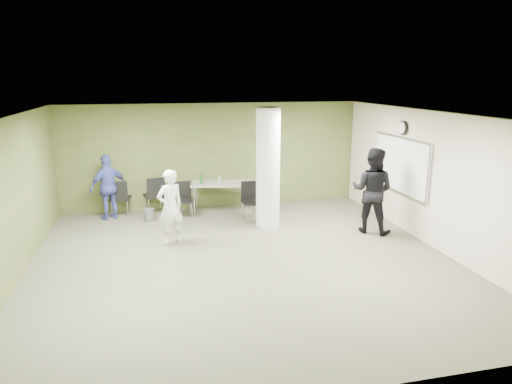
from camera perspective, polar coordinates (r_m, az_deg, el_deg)
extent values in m
plane|color=#4B4D3C|center=(8.94, -1.57, -8.56)|extent=(8.00, 8.00, 0.00)
plane|color=white|center=(8.28, -1.71, 9.62)|extent=(8.00, 8.00, 0.00)
cube|color=#4B5A2A|center=(12.37, -5.33, 4.53)|extent=(8.00, 2.80, 0.02)
cube|color=#4B5A2A|center=(8.68, -28.50, -1.28)|extent=(0.02, 8.00, 2.80)
cube|color=beige|center=(10.06, 21.30, 1.40)|extent=(0.02, 8.00, 2.80)
cylinder|color=silver|center=(10.62, 1.51, 3.00)|extent=(0.56, 0.56, 2.80)
cube|color=silver|center=(11.00, 17.58, 3.25)|extent=(0.04, 2.30, 1.30)
cube|color=white|center=(10.98, 17.46, 3.25)|extent=(0.02, 2.20, 1.20)
cylinder|color=black|center=(10.88, 17.91, 7.65)|extent=(0.05, 0.32, 0.32)
cylinder|color=white|center=(10.86, 17.77, 7.65)|extent=(0.02, 0.26, 0.26)
cube|color=#999A94|center=(11.85, -4.00, 1.08)|extent=(1.80, 1.05, 0.04)
cylinder|color=silver|center=(11.72, -7.73, -1.19)|extent=(0.04, 0.04, 0.76)
cylinder|color=silver|center=(11.66, -0.29, -1.14)|extent=(0.04, 0.04, 0.76)
cylinder|color=silver|center=(12.28, -7.46, -0.47)|extent=(0.04, 0.04, 0.76)
cylinder|color=silver|center=(12.23, -0.37, -0.41)|extent=(0.04, 0.04, 0.76)
cylinder|color=#1D541C|center=(11.78, -6.87, 1.65)|extent=(0.07, 0.07, 0.25)
cylinder|color=#B2B2B7|center=(11.87, -4.60, 1.63)|extent=(0.06, 0.06, 0.18)
cylinder|color=#4C4C4C|center=(11.59, -13.20, -2.80)|extent=(0.26, 0.26, 0.30)
cube|color=black|center=(12.11, -16.55, -0.76)|extent=(0.54, 0.54, 0.05)
cube|color=black|center=(11.85, -16.85, 0.17)|extent=(0.45, 0.11, 0.46)
cylinder|color=silver|center=(12.32, -15.41, -1.60)|extent=(0.02, 0.02, 0.44)
cylinder|color=silver|center=(12.40, -17.17, -1.62)|extent=(0.02, 0.02, 0.44)
cylinder|color=silver|center=(11.95, -15.75, -2.10)|extent=(0.02, 0.02, 0.44)
cylinder|color=silver|center=(12.03, -17.57, -2.12)|extent=(0.02, 0.02, 0.44)
cube|color=black|center=(12.11, -12.58, -0.42)|extent=(0.59, 0.59, 0.05)
cube|color=black|center=(11.84, -12.38, 0.59)|extent=(0.47, 0.15, 0.48)
cylinder|color=silver|center=(12.41, -11.84, -1.22)|extent=(0.02, 0.02, 0.46)
cylinder|color=silver|center=(12.32, -13.66, -1.44)|extent=(0.02, 0.02, 0.46)
cylinder|color=silver|center=(12.03, -11.35, -1.68)|extent=(0.02, 0.02, 0.46)
cylinder|color=silver|center=(11.94, -13.22, -1.91)|extent=(0.02, 0.02, 0.46)
cube|color=black|center=(11.62, -9.03, -1.09)|extent=(0.45, 0.45, 0.05)
cube|color=black|center=(11.76, -9.16, 0.30)|extent=(0.42, 0.04, 0.43)
cylinder|color=silver|center=(11.50, -9.82, -2.46)|extent=(0.02, 0.02, 0.41)
cylinder|color=silver|center=(11.52, -8.00, -2.35)|extent=(0.02, 0.02, 0.41)
cylinder|color=silver|center=(11.85, -9.95, -1.97)|extent=(0.02, 0.02, 0.41)
cylinder|color=silver|center=(11.88, -8.18, -1.86)|extent=(0.02, 0.02, 0.41)
cube|color=black|center=(11.21, -0.47, -1.30)|extent=(0.50, 0.50, 0.05)
cube|color=black|center=(11.34, -0.75, 0.25)|extent=(0.46, 0.06, 0.47)
cylinder|color=silver|center=(11.04, -1.20, -2.86)|extent=(0.02, 0.02, 0.45)
cylinder|color=silver|center=(11.14, 0.78, -2.70)|extent=(0.02, 0.02, 0.45)
cylinder|color=silver|center=(11.41, -1.68, -2.30)|extent=(0.02, 0.02, 0.45)
cylinder|color=silver|center=(11.51, 0.24, -2.15)|extent=(0.02, 0.02, 0.45)
imported|color=white|center=(9.77, -10.68, -1.85)|extent=(0.69, 0.60, 1.60)
imported|color=black|center=(10.60, 14.33, 0.17)|extent=(1.20, 1.18, 1.95)
imported|color=#444FA8|center=(11.84, -17.94, 0.58)|extent=(1.03, 0.82, 1.63)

